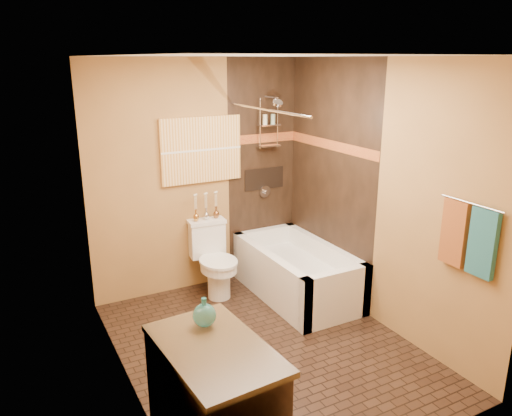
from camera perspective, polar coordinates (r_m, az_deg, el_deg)
floor at (r=4.64m, az=1.12°, el=-15.57°), size 3.00×3.00×0.00m
wall_left at (r=3.71m, az=-15.21°, el=-3.28°), size 0.02×3.00×2.50m
wall_right at (r=4.79m, az=13.83°, el=1.36°), size 0.02×3.00×2.50m
wall_back at (r=5.42m, az=-6.57°, el=3.51°), size 2.40×0.02×2.50m
wall_front at (r=2.98m, az=15.61°, el=-8.28°), size 2.40×0.02×2.50m
ceiling at (r=3.92m, az=1.34°, el=17.01°), size 3.00×3.00×0.00m
alcove_tile_back at (r=5.74m, az=0.70°, el=4.34°), size 0.85×0.01×2.50m
alcove_tile_right at (r=5.35m, az=8.42°, el=3.24°), size 0.01×1.50×2.50m
mosaic_band_back at (r=5.66m, az=0.76°, el=7.98°), size 0.85×0.01×0.10m
mosaic_band_right at (r=5.27m, az=8.50°, el=7.15°), size 0.01×1.50×0.10m
alcove_niche at (r=5.76m, az=0.94°, el=3.38°), size 0.50×0.01×0.25m
shower_fixtures at (r=5.58m, az=1.49°, el=8.32°), size 0.24×0.33×1.16m
curtain_rod at (r=4.80m, az=1.06°, el=11.22°), size 0.03×1.55×0.03m
towel_bar at (r=4.02m, az=23.42°, el=0.46°), size 0.02×0.55×0.02m
towel_teal at (r=4.03m, az=24.49°, el=-3.68°), size 0.05×0.22×0.52m
towel_rust at (r=4.18m, az=21.71°, el=-2.64°), size 0.05×0.22×0.52m
sunset_painting at (r=5.35m, az=-6.27°, el=6.62°), size 0.90×0.04×0.70m
vanity_mirror at (r=2.71m, az=-10.42°, el=-4.75°), size 0.01×1.00×0.90m
bathtub at (r=5.47m, az=4.65°, el=-7.73°), size 0.80×1.50×0.55m
toilet at (r=5.44m, az=-4.84°, el=-5.80°), size 0.42×0.61×0.79m
vanity at (r=3.33m, az=-4.74°, el=-21.56°), size 0.63×0.97×0.83m
teal_bottle at (r=3.26m, az=-5.93°, el=-11.77°), size 0.20×0.20×0.24m
bud_vases at (r=5.41m, az=-5.74°, el=0.28°), size 0.30×0.06×0.30m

